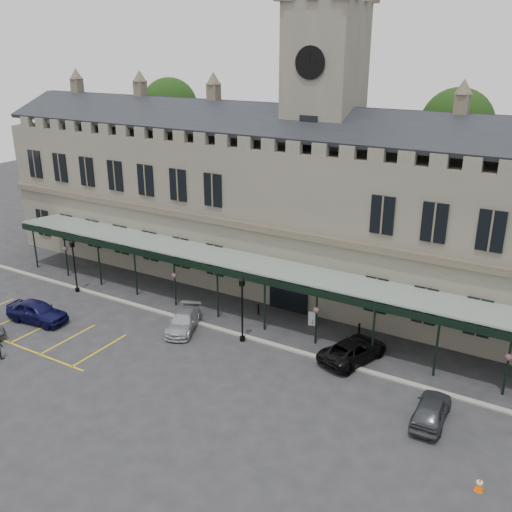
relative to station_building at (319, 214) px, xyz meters
The scene contains 18 objects.
ground 17.17m from the station_building, 90.00° to the right, with size 140.00×140.00×0.00m, color #262629.
station_building is the anchor object (origin of this frame).
clock_tower 6.64m from the station_building, 90.00° to the left, with size 5.60×5.60×24.80m.
canopy 9.37m from the station_building, 90.00° to the right, with size 50.00×4.10×4.30m.
kerb 12.22m from the station_building, 90.00° to the right, with size 60.00×0.40×0.12m, color gray.
parking_markings 23.26m from the station_building, 128.81° to the right, with size 16.00×6.00×0.01m, color gold, non-canonical shape.
tree_behind_left 24.64m from the station_building, 157.55° to the left, with size 6.00×6.00×16.00m.
tree_behind_mid 13.67m from the station_building, 48.65° to the left, with size 6.00×6.00×16.00m.
lamp_post_left 20.20m from the station_building, 147.24° to the right, with size 0.43×0.43×4.59m.
lamp_post_mid 11.52m from the station_building, 92.51° to the right, with size 0.46×0.46×4.85m.
traffic_cone 24.60m from the station_building, 46.94° to the right, with size 0.43×0.43×0.68m.
sign_board 9.16m from the station_building, 67.16° to the right, with size 0.62×0.25×1.10m.
bollard_left 9.29m from the station_building, 103.07° to the right, with size 0.15×0.15×0.82m, color black.
bollard_right 10.50m from the station_building, 44.55° to the right, with size 0.16×0.16×0.88m, color black.
car_left_a 22.72m from the station_building, 132.97° to the right, with size 1.92×4.76×1.62m, color #0C0C38.
car_taxi 13.94m from the station_building, 113.25° to the right, with size 1.81×4.46×1.29m, color #A3A6AB.
car_van 13.08m from the station_building, 53.42° to the right, with size 2.33×5.05×1.40m, color black.
car_right_a 19.52m from the station_building, 45.80° to the right, with size 1.68×4.17×1.42m, color #36383D.
Camera 1 is at (18.03, -24.53, 19.13)m, focal length 40.00 mm.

